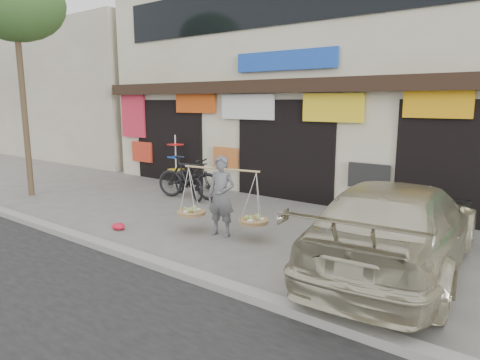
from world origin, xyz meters
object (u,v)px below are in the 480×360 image
Objects in this scene: street_tree at (15,5)px; bike_1 at (189,178)px; bike_0 at (188,179)px; display_rack at (176,165)px; street_vendor at (221,199)px; suv at (397,227)px.

street_tree is 3.15× the size of bike_1.
display_rack reaches higher than bike_0.
bike_1 is at bearing -34.40° from display_rack.
bike_1 is at bearing 133.78° from street_vendor.
display_rack is (-4.54, 3.17, -0.09)m from street_vendor.
bike_1 is 1.22× the size of display_rack.
street_vendor reaches higher than bike_1.
street_vendor is 3.65m from bike_0.
street_vendor is at bearing -102.60° from bike_0.
street_vendor is at bearing 0.33° from suv.
suv is (6.17, -1.70, 0.13)m from bike_1.
street_tree is 6.19m from display_rack.
street_tree reaches higher than display_rack.
street_vendor is 3.48m from bike_1.
street_vendor is 3.35m from suv.
display_rack is (-1.70, 1.17, 0.06)m from bike_1.
bike_0 is 6.56m from suv.
street_tree is at bearing -121.51° from display_rack.
bike_0 is 1.90m from display_rack.
bike_0 is at bearing -33.86° from display_rack.
bike_0 is 0.19m from bike_1.
bike_0 is at bearing 133.54° from street_vendor.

